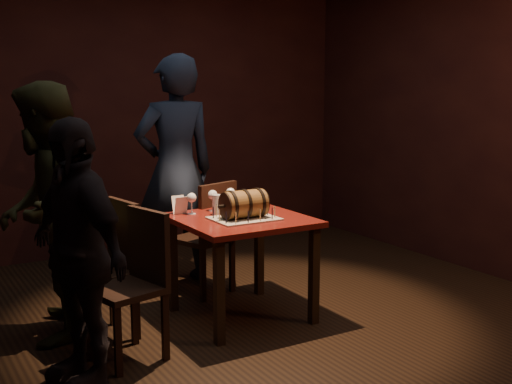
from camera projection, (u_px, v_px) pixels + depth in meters
room_shell at (248, 129)px, 4.34m from camera, size 5.04×5.04×2.80m
pub_table at (241, 232)px, 4.64m from camera, size 0.90×0.90×0.75m
cake_board at (244, 219)px, 4.55m from camera, size 0.45×0.35×0.01m
barrel_cake at (244, 204)px, 4.54m from camera, size 0.37×0.21×0.21m
birthday_candles at (244, 212)px, 4.55m from camera, size 0.40×0.30×0.09m
wine_glass_left at (192, 199)px, 4.72m from camera, size 0.07×0.07×0.16m
wine_glass_mid at (213, 196)px, 4.84m from camera, size 0.07×0.07×0.16m
wine_glass_right at (231, 193)px, 4.94m from camera, size 0.07×0.07×0.16m
pint_of_ale at (217, 205)px, 4.70m from camera, size 0.07×0.07×0.15m
menu_card at (180, 205)px, 4.74m from camera, size 0.10×0.05×0.13m
chair_back at (209, 232)px, 5.18m from camera, size 0.51×0.51×0.93m
chair_left_rear at (111, 261)px, 4.31m from camera, size 0.46×0.46×0.93m
chair_left_front at (136, 276)px, 3.98m from camera, size 0.48×0.48×0.93m
person_back at (175, 170)px, 5.46m from camera, size 0.73×0.50×1.95m
person_left_rear at (45, 213)px, 4.22m from camera, size 0.92×1.02×1.72m
person_left_front at (77, 253)px, 3.58m from camera, size 0.58×0.96×1.53m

